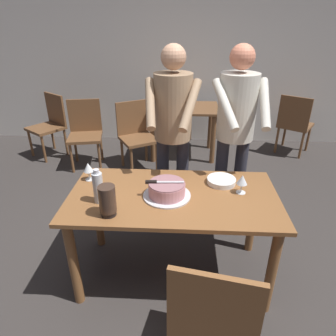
{
  "coord_description": "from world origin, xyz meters",
  "views": [
    {
      "loc": [
        0.06,
        -1.85,
        1.9
      ],
      "look_at": [
        -0.04,
        0.13,
        0.9
      ],
      "focal_mm": 32.24,
      "sensor_mm": 36.0,
      "label": 1
    }
  ],
  "objects": [
    {
      "name": "ground_plane",
      "position": [
        0.0,
        0.0,
        0.0
      ],
      "size": [
        14.0,
        14.0,
        0.0
      ],
      "primitive_type": "plane",
      "color": "#383330"
    },
    {
      "name": "back_wall",
      "position": [
        0.0,
        3.11,
        1.35
      ],
      "size": [
        10.0,
        0.12,
        2.7
      ],
      "primitive_type": "cube",
      "color": "silver",
      "rests_on": "ground_plane"
    },
    {
      "name": "main_dining_table",
      "position": [
        0.0,
        0.0,
        0.63
      ],
      "size": [
        1.51,
        0.78,
        0.75
      ],
      "color": "brown",
      "rests_on": "ground_plane"
    },
    {
      "name": "cake_on_platter",
      "position": [
        -0.04,
        -0.02,
        0.8
      ],
      "size": [
        0.34,
        0.34,
        0.11
      ],
      "color": "silver",
      "rests_on": "main_dining_table"
    },
    {
      "name": "cake_knife",
      "position": [
        -0.12,
        -0.03,
        0.87
      ],
      "size": [
        0.27,
        0.04,
        0.02
      ],
      "color": "silver",
      "rests_on": "cake_on_platter"
    },
    {
      "name": "plate_stack",
      "position": [
        0.36,
        0.19,
        0.77
      ],
      "size": [
        0.22,
        0.22,
        0.04
      ],
      "color": "white",
      "rests_on": "main_dining_table"
    },
    {
      "name": "wine_glass_near",
      "position": [
        0.49,
        0.06,
        0.85
      ],
      "size": [
        0.08,
        0.08,
        0.14
      ],
      "color": "silver",
      "rests_on": "main_dining_table"
    },
    {
      "name": "wine_glass_far",
      "position": [
        -0.66,
        0.19,
        0.85
      ],
      "size": [
        0.08,
        0.08,
        0.14
      ],
      "color": "silver",
      "rests_on": "main_dining_table"
    },
    {
      "name": "water_bottle",
      "position": [
        -0.51,
        -0.12,
        0.86
      ],
      "size": [
        0.07,
        0.07,
        0.25
      ],
      "color": "silver",
      "rests_on": "main_dining_table"
    },
    {
      "name": "hurricane_lamp",
      "position": [
        -0.41,
        -0.27,
        0.86
      ],
      "size": [
        0.11,
        0.11,
        0.21
      ],
      "color": "black",
      "rests_on": "main_dining_table"
    },
    {
      "name": "person_cutting_cake",
      "position": [
        -0.03,
        0.6,
        1.08
      ],
      "size": [
        0.47,
        0.56,
        1.72
      ],
      "color": "#2D2D38",
      "rests_on": "ground_plane"
    },
    {
      "name": "person_standing_beside",
      "position": [
        0.51,
        0.63,
        1.08
      ],
      "size": [
        0.46,
        0.57,
        1.72
      ],
      "color": "#2D2D38",
      "rests_on": "ground_plane"
    },
    {
      "name": "chair_near_side",
      "position": [
        0.25,
        -0.77,
        0.49
      ],
      "size": [
        0.52,
        0.52,
        0.9
      ],
      "color": "brown",
      "rests_on": "ground_plane"
    },
    {
      "name": "background_table",
      "position": [
        0.06,
        2.41,
        0.58
      ],
      "size": [
        1.0,
        0.7,
        0.74
      ],
      "color": "brown",
      "rests_on": "ground_plane"
    },
    {
      "name": "background_chair_0",
      "position": [
        1.71,
        2.54,
        0.49
      ],
      "size": [
        0.61,
        0.61,
        0.9
      ],
      "color": "brown",
      "rests_on": "ground_plane"
    },
    {
      "name": "background_chair_1",
      "position": [
        -1.92,
        2.32,
        0.49
      ],
      "size": [
        0.62,
        0.62,
        0.9
      ],
      "color": "brown",
      "rests_on": "ground_plane"
    },
    {
      "name": "background_chair_2",
      "position": [
        -0.57,
        1.96,
        0.49
      ],
      "size": [
        0.6,
        0.6,
        0.9
      ],
      "color": "brown",
      "rests_on": "ground_plane"
    },
    {
      "name": "background_chair_3",
      "position": [
        -1.29,
        2.01,
        0.49
      ],
      "size": [
        0.51,
        0.51,
        0.9
      ],
      "color": "brown",
      "rests_on": "ground_plane"
    }
  ]
}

